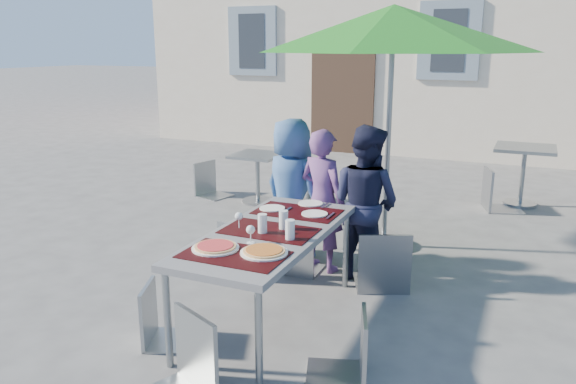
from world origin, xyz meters
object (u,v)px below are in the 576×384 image
at_px(child_0, 291,189).
at_px(chair_1, 299,224).
at_px(chair_4, 351,308).
at_px(pizza_near_left, 215,247).
at_px(bg_chair_l_1, 498,164).
at_px(bg_chair_l_0, 209,159).
at_px(chair_2, 385,224).
at_px(chair_0, 243,216).
at_px(cafe_table_0, 258,171).
at_px(dining_table, 269,238).
at_px(chair_3, 159,280).
at_px(chair_5, 179,310).
at_px(child_1, 322,201).
at_px(child_2, 365,203).
at_px(patio_umbrella, 393,30).
at_px(bg_chair_r_0, 312,169).
at_px(pizza_near_right, 264,251).
at_px(cafe_table_1, 524,164).

height_order(child_0, chair_1, child_0).
relative_size(child_0, chair_4, 1.67).
distance_m(pizza_near_left, bg_chair_l_1, 4.80).
bearing_deg(pizza_near_left, bg_chair_l_0, 122.23).
relative_size(child_0, chair_2, 1.37).
bearing_deg(chair_0, child_0, 68.49).
bearing_deg(bg_chair_l_0, cafe_table_0, -4.09).
relative_size(chair_0, bg_chair_l_1, 0.94).
bearing_deg(dining_table, child_0, 106.58).
height_order(chair_3, chair_5, chair_5).
height_order(chair_5, bg_chair_l_0, chair_5).
height_order(child_0, child_1, child_0).
bearing_deg(chair_3, chair_4, 4.59).
xyz_separation_m(child_2, chair_0, (-1.06, -0.39, -0.14)).
bearing_deg(chair_2, chair_4, -84.02).
relative_size(child_1, patio_umbrella, 0.49).
distance_m(chair_2, chair_5, 2.18).
relative_size(chair_3, bg_chair_r_0, 0.98).
relative_size(chair_0, chair_3, 1.17).
bearing_deg(dining_table, patio_umbrella, 79.35).
height_order(pizza_near_left, chair_0, chair_0).
bearing_deg(chair_4, pizza_near_right, 176.04).
height_order(chair_2, chair_5, chair_2).
bearing_deg(chair_5, patio_umbrella, 81.75).
relative_size(dining_table, chair_0, 1.88).
distance_m(patio_umbrella, bg_chair_l_0, 3.49).
height_order(bg_chair_r_0, cafe_table_1, bg_chair_r_0).
bearing_deg(chair_0, chair_4, -40.90).
distance_m(child_2, bg_chair_l_0, 3.50).
relative_size(child_2, bg_chair_r_0, 1.67).
xyz_separation_m(child_1, chair_4, (0.82, -1.68, -0.19)).
bearing_deg(child_0, pizza_near_left, 119.22).
distance_m(chair_2, cafe_table_0, 3.14).
bearing_deg(bg_chair_l_0, chair_5, -60.53).
bearing_deg(bg_chair_l_1, chair_2, -103.32).
bearing_deg(bg_chair_l_1, chair_3, -113.16).
relative_size(chair_0, bg_chair_l_0, 1.06).
bearing_deg(chair_2, bg_chair_l_0, 145.06).
distance_m(pizza_near_right, chair_3, 0.83).
distance_m(pizza_near_left, child_2, 1.77).
bearing_deg(child_1, chair_2, 178.26).
xyz_separation_m(child_2, bg_chair_r_0, (-1.34, 2.09, -0.22)).
xyz_separation_m(dining_table, patio_umbrella, (0.39, 2.07, 1.57)).
bearing_deg(bg_chair_r_0, cafe_table_1, 23.41).
xyz_separation_m(pizza_near_right, child_1, (-0.19, 1.64, -0.08)).
bearing_deg(pizza_near_right, bg_chair_r_0, 106.56).
relative_size(pizza_near_right, chair_5, 0.33).
height_order(pizza_near_right, cafe_table_0, pizza_near_right).
distance_m(chair_0, patio_umbrella, 2.37).
relative_size(child_0, patio_umbrella, 0.51).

